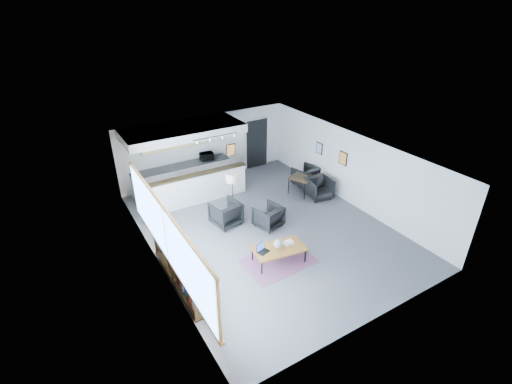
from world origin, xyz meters
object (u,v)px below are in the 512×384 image
book_stack (289,242)px  dining_table (302,178)px  coffee_table (279,249)px  laptop (262,249)px  armchair_left (226,212)px  armchair_right (268,215)px  dining_chair_near (319,189)px  dining_chair_far (305,176)px  ceramic_pot (278,244)px  floor_lamp (232,179)px  microwave (207,156)px

book_stack → dining_table: dining_table is taller
coffee_table → laptop: laptop is taller
book_stack → armchair_left: 2.60m
armchair_right → dining_chair_near: armchair_right is taller
dining_chair_far → dining_table: bearing=30.2°
dining_chair_near → dining_chair_far: 1.13m
coffee_table → ceramic_pot: 0.17m
armchair_left → armchair_right: (1.10, -0.84, -0.03)m
book_stack → armchair_right: 1.70m
floor_lamp → dining_chair_far: bearing=8.5°
armchair_left → floor_lamp: floor_lamp is taller
laptop → armchair_right: (1.21, 1.57, -0.13)m
dining_table → dining_chair_near: (0.34, -0.62, -0.25)m
laptop → armchair_right: armchair_right is taller
laptop → dining_chair_far: dining_chair_far is taller
armchair_right → dining_table: bearing=-165.8°
laptop → book_stack: 0.84m
armchair_right → laptop: bearing=37.3°
ceramic_pot → dining_chair_near: ceramic_pot is taller
book_stack → dining_chair_far: 4.73m
dining_table → ceramic_pot: bearing=-135.9°
armchair_left → dining_table: (3.42, 0.45, 0.18)m
laptop → book_stack: size_ratio=1.32×
armchair_right → dining_chair_far: size_ratio=1.11×
armchair_left → book_stack: bearing=96.5°
coffee_table → laptop: 0.51m
microwave → laptop: bearing=-93.2°
book_stack → armchair_right: bearing=77.1°
armchair_right → dining_chair_far: 3.37m
armchair_right → microwave: bearing=-101.2°
book_stack → dining_table: (2.70, 2.95, 0.11)m
laptop → microwave: (0.94, 5.64, 0.57)m
floor_lamp → dining_chair_near: bearing=-10.2°
coffee_table → microwave: size_ratio=3.03×
floor_lamp → dining_chair_near: size_ratio=2.13×
armchair_right → floor_lamp: (-0.61, 1.27, 0.94)m
coffee_table → microwave: 5.80m
book_stack → microwave: size_ratio=0.56×
laptop → dining_chair_near: size_ratio=0.51×
laptop → armchair_right: 1.98m
armchair_right → floor_lamp: bearing=-79.4°
microwave → ceramic_pot: bearing=-88.4°
coffee_table → laptop: bearing=176.2°
coffee_table → floor_lamp: (0.11, 2.94, 0.91)m
floor_lamp → dining_chair_far: 3.64m
book_stack → armchair_right: (0.38, 1.65, -0.11)m
armchair_right → ceramic_pot: bearing=51.0°
book_stack → microwave: (0.10, 5.73, 0.59)m
ceramic_pot → armchair_right: size_ratio=0.33×
coffee_table → laptop: size_ratio=4.11×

